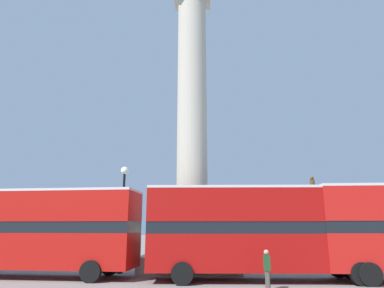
{
  "coord_description": "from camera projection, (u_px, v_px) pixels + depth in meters",
  "views": [
    {
      "loc": [
        1.36,
        -21.84,
        2.47
      ],
      "look_at": [
        0.0,
        0.0,
        7.84
      ],
      "focal_mm": 32.0,
      "sensor_mm": 36.0,
      "label": 1
    }
  ],
  "objects": [
    {
      "name": "ground_plane",
      "position": [
        192.0,
        270.0,
        20.66
      ],
      "size": [
        200.0,
        200.0,
        0.0
      ],
      "primitive_type": "plane",
      "color": "gray"
    },
    {
      "name": "monument_column",
      "position": [
        192.0,
        154.0,
        22.38
      ],
      "size": [
        5.72,
        5.72,
        20.72
      ],
      "color": "#BCB29E",
      "rests_on": "ground_plane"
    },
    {
      "name": "bus_a",
      "position": [
        264.0,
        228.0,
        16.79
      ],
      "size": [
        11.37,
        3.28,
        4.43
      ],
      "rotation": [
        0.0,
        0.0,
        0.04
      ],
      "color": "#A80F0C",
      "rests_on": "ground_plane"
    },
    {
      "name": "bus_b",
      "position": [
        33.0,
        229.0,
        18.0
      ],
      "size": [
        11.2,
        3.34,
        4.4
      ],
      "rotation": [
        0.0,
        0.0,
        -0.05
      ],
      "color": "#B7140F",
      "rests_on": "ground_plane"
    },
    {
      "name": "equestrian_statue",
      "position": [
        317.0,
        237.0,
        25.22
      ],
      "size": [
        3.83,
        2.93,
        6.33
      ],
      "rotation": [
        0.0,
        0.0,
        -0.11
      ],
      "color": "#BCB29E",
      "rests_on": "ground_plane"
    },
    {
      "name": "street_lamp",
      "position": [
        123.0,
        209.0,
        19.88
      ],
      "size": [
        0.46,
        0.46,
        6.02
      ],
      "color": "black",
      "rests_on": "ground_plane"
    },
    {
      "name": "pedestrian_near_lamp",
      "position": [
        267.0,
        268.0,
        13.93
      ],
      "size": [
        0.23,
        0.44,
        1.59
      ],
      "rotation": [
        0.0,
        0.0,
        1.72
      ],
      "color": "#4C473D",
      "rests_on": "ground_plane"
    }
  ]
}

